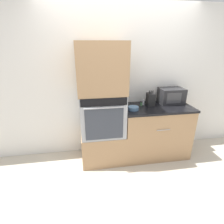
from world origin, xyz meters
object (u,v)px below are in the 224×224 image
object	(u,v)px
microwave	(171,96)
condiment_jar_far	(143,102)
condiment_jar_near	(141,104)
condiment_jar_mid	(151,101)
wall_oven	(102,113)
knife_block	(151,99)
bowl	(133,108)

from	to	relation	value
microwave	condiment_jar_far	world-z (taller)	microwave
condiment_jar_near	condiment_jar_mid	size ratio (longest dim) A/B	0.87
wall_oven	knife_block	xyz separation A→B (m)	(0.82, 0.08, 0.17)
knife_block	condiment_jar_mid	world-z (taller)	knife_block
microwave	wall_oven	bearing A→B (deg)	-173.63
knife_block	condiment_jar_near	size ratio (longest dim) A/B	3.22
knife_block	condiment_jar_far	bearing A→B (deg)	160.53
knife_block	condiment_jar_mid	bearing A→B (deg)	62.84
microwave	bowl	size ratio (longest dim) A/B	2.46
knife_block	condiment_jar_far	xyz separation A→B (m)	(-0.11, 0.04, -0.06)
wall_oven	bowl	size ratio (longest dim) A/B	4.07
microwave	knife_block	bearing A→B (deg)	-171.57
knife_block	condiment_jar_near	distance (m)	0.17
wall_oven	condiment_jar_mid	world-z (taller)	wall_oven
knife_block	bowl	world-z (taller)	knife_block
wall_oven	condiment_jar_far	distance (m)	0.73
bowl	wall_oven	bearing A→B (deg)	169.74
microwave	bowl	bearing A→B (deg)	-163.05
microwave	condiment_jar_mid	size ratio (longest dim) A/B	4.54
condiment_jar_near	microwave	bearing A→B (deg)	5.96
wall_oven	microwave	size ratio (longest dim) A/B	1.65
wall_oven	condiment_jar_near	xyz separation A→B (m)	(0.67, 0.08, 0.10)
condiment_jar_mid	condiment_jar_far	bearing A→B (deg)	-157.77
condiment_jar_near	condiment_jar_mid	xyz separation A→B (m)	(0.21, 0.11, 0.01)
condiment_jar_mid	microwave	bearing A→B (deg)	-8.27
condiment_jar_mid	condiment_jar_far	world-z (taller)	condiment_jar_far
knife_block	condiment_jar_mid	distance (m)	0.14
bowl	condiment_jar_mid	distance (m)	0.48
wall_oven	bowl	world-z (taller)	wall_oven
knife_block	condiment_jar_near	world-z (taller)	knife_block
microwave	condiment_jar_far	distance (m)	0.52
bowl	condiment_jar_near	bearing A→B (deg)	42.48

